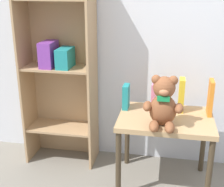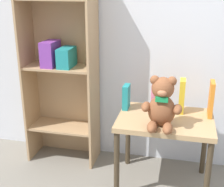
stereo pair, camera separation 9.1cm
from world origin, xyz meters
The scene contains 8 objects.
wall_back centered at (0.00, 1.31, 1.25)m, with size 4.80×0.06×2.50m.
bookshelf_side centered at (-0.78, 1.16, 0.92)m, with size 0.58×0.29×1.65m.
display_table centered at (0.09, 0.92, 0.48)m, with size 0.68×0.51×0.55m.
teddy_bear centered at (0.07, 0.77, 0.71)m, with size 0.27×0.24×0.35m.
book_standing_teal centered at (-0.22, 1.03, 0.65)m, with size 0.04×0.11×0.19m, color teal.
book_standing_pink centered at (-0.01, 1.05, 0.66)m, with size 0.02×0.13×0.21m, color #D17093.
book_standing_yellow centered at (0.19, 1.05, 0.68)m, with size 0.04×0.11×0.25m, color gold.
book_standing_orange centered at (0.40, 1.03, 0.68)m, with size 0.03×0.14×0.26m, color orange.
Camera 2 is at (0.18, -1.16, 1.47)m, focal length 50.00 mm.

